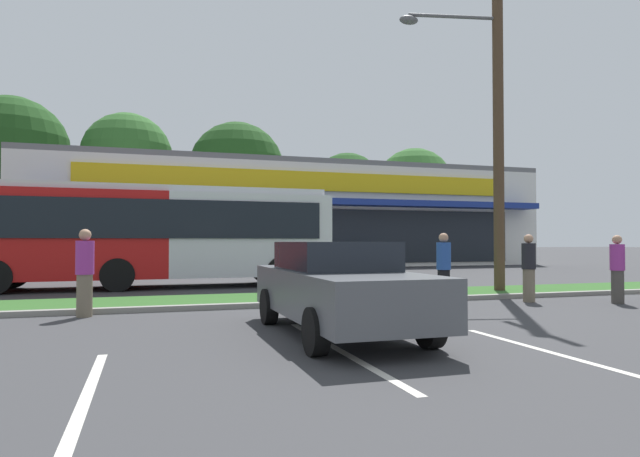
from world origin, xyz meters
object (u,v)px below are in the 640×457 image
Objects in this scene: car_4 at (338,286)px; pedestrian_by_pole at (529,268)px; pedestrian_mid at (617,269)px; pedestrian_far at (85,273)px; pedestrian_near_bench at (444,268)px; city_bus at (148,233)px; utility_pole at (494,90)px.

pedestrian_by_pole is at bearing 116.02° from car_4.
pedestrian_mid is (7.87, 2.02, 0.06)m from car_4.
pedestrian_near_bench is at bearing 105.79° from pedestrian_far.
city_bus is 7.07× the size of pedestrian_by_pole.
pedestrian_near_bench is 1.01× the size of pedestrian_by_pole.
city_bus reaches higher than pedestrian_mid.
pedestrian_far is (-12.00, 1.40, 0.05)m from pedestrian_mid.
car_4 is at bearing -74.73° from city_bus.
pedestrian_far reaches higher than pedestrian_mid.
city_bus is 7.18× the size of pedestrian_mid.
car_4 is at bearing 70.31° from pedestrian_by_pole.
car_4 is at bearing -143.01° from utility_pole.
pedestrian_by_pole is (6.07, 2.96, 0.07)m from car_4.
city_bus is at bearing 150.57° from utility_pole.
city_bus is 11.52m from pedestrian_by_pole.
pedestrian_far is (-4.12, 3.42, 0.10)m from car_4.
city_bus is at bearing -164.06° from pedestrian_mid.
city_bus is at bearing 5.72° from pedestrian_by_pole.
pedestrian_mid is (10.78, -8.10, -0.94)m from city_bus.
city_bus is 9.70m from pedestrian_near_bench.
pedestrian_near_bench is 1.03× the size of pedestrian_mid.
city_bus is 6.97× the size of pedestrian_near_bench.
pedestrian_far is at bearing -101.03° from city_bus.
city_bus is at bearing -158.13° from pedestrian_near_bench.
city_bus reaches higher than pedestrian_near_bench.
car_4 is 2.66× the size of pedestrian_far.
utility_pole is 6.53× the size of pedestrian_by_pole.
utility_pole is 11.48m from city_bus.
pedestrian_near_bench is 2.26m from pedestrian_by_pole.
pedestrian_mid is at bearing -37.70° from city_bus.
pedestrian_mid reaches higher than car_4.
city_bus is at bearing -163.96° from car_4.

